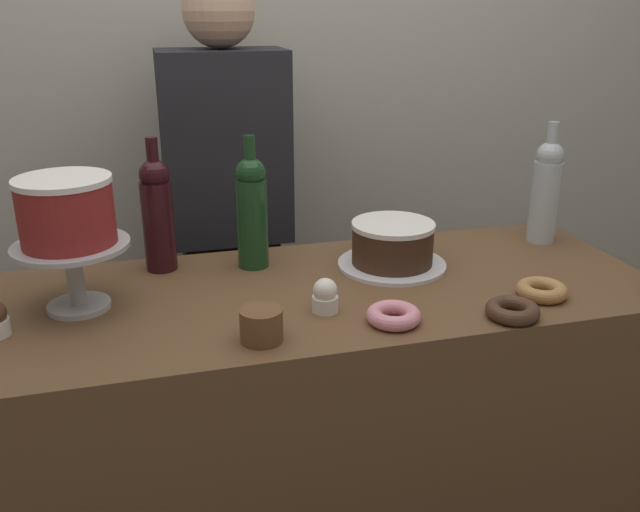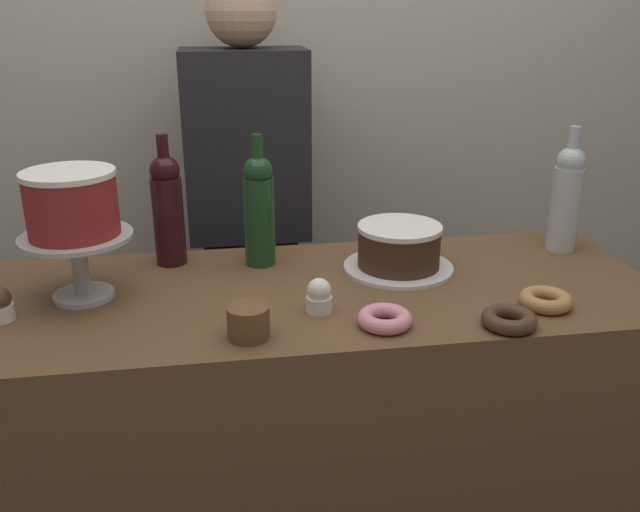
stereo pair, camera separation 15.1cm
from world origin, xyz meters
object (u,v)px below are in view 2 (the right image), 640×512
at_px(wine_bottle_clear, 566,196).
at_px(donut_pink, 385,319).
at_px(donut_chocolate, 509,319).
at_px(cake_stand_pedestal, 79,255).
at_px(donut_maple, 546,300).
at_px(cookie_stack, 249,322).
at_px(white_layer_cake, 71,203).
at_px(wine_bottle_dark_red, 168,208).
at_px(chocolate_round_cake, 399,245).
at_px(barista_figure, 250,237).
at_px(wine_bottle_green, 259,208).
at_px(cupcake_vanilla, 319,296).

height_order(wine_bottle_clear, donut_pink, wine_bottle_clear).
bearing_deg(donut_pink, donut_chocolate, -9.76).
distance_m(cake_stand_pedestal, donut_maple, 1.02).
bearing_deg(cookie_stack, white_layer_cake, 144.84).
distance_m(white_layer_cake, donut_chocolate, 0.94).
bearing_deg(cookie_stack, donut_pink, 1.20).
relative_size(wine_bottle_dark_red, cookie_stack, 3.87).
distance_m(chocolate_round_cake, donut_maple, 0.37).
height_order(chocolate_round_cake, wine_bottle_clear, wine_bottle_clear).
bearing_deg(wine_bottle_dark_red, white_layer_cake, -134.38).
xyz_separation_m(donut_maple, barista_figure, (-0.59, 0.76, -0.08)).
bearing_deg(barista_figure, cake_stand_pedestal, -125.76).
relative_size(wine_bottle_clear, donut_chocolate, 2.91).
bearing_deg(chocolate_round_cake, cake_stand_pedestal, -175.81).
bearing_deg(wine_bottle_green, wine_bottle_clear, -1.46).
height_order(wine_bottle_dark_red, cupcake_vanilla, wine_bottle_dark_red).
relative_size(wine_bottle_dark_red, cupcake_vanilla, 4.38).
bearing_deg(wine_bottle_clear, donut_maple, -121.80).
height_order(white_layer_cake, cupcake_vanilla, white_layer_cake).
bearing_deg(donut_maple, cookie_stack, -176.46).
xyz_separation_m(wine_bottle_dark_red, donut_maple, (0.81, -0.40, -0.13)).
bearing_deg(cake_stand_pedestal, cookie_stack, -35.16).
bearing_deg(cupcake_vanilla, white_layer_cake, 163.25).
distance_m(wine_bottle_green, cupcake_vanilla, 0.33).
distance_m(chocolate_round_cake, donut_chocolate, 0.37).
bearing_deg(wine_bottle_clear, donut_chocolate, -128.30).
xyz_separation_m(white_layer_cake, cupcake_vanilla, (0.51, -0.15, -0.18)).
height_order(cake_stand_pedestal, wine_bottle_dark_red, wine_bottle_dark_red).
height_order(cupcake_vanilla, donut_chocolate, cupcake_vanilla).
relative_size(cake_stand_pedestal, wine_bottle_dark_red, 0.74).
xyz_separation_m(white_layer_cake, cookie_stack, (0.35, -0.25, -0.19)).
xyz_separation_m(donut_chocolate, barista_figure, (-0.47, 0.84, -0.08)).
bearing_deg(chocolate_round_cake, wine_bottle_dark_red, 166.36).
distance_m(white_layer_cake, wine_bottle_green, 0.44).
height_order(wine_bottle_dark_red, wine_bottle_clear, same).
xyz_separation_m(wine_bottle_clear, barista_figure, (-0.80, 0.43, -0.21)).
xyz_separation_m(donut_chocolate, cookie_stack, (-0.52, 0.04, 0.02)).
bearing_deg(cookie_stack, barista_figure, 86.57).
distance_m(cake_stand_pedestal, wine_bottle_green, 0.43).
relative_size(wine_bottle_green, cupcake_vanilla, 4.38).
relative_size(chocolate_round_cake, wine_bottle_clear, 0.63).
relative_size(wine_bottle_dark_red, barista_figure, 0.20).
bearing_deg(white_layer_cake, barista_figure, 54.24).
bearing_deg(donut_pink, cake_stand_pedestal, 158.89).
bearing_deg(wine_bottle_dark_red, cupcake_vanilla, -46.55).
bearing_deg(donut_chocolate, cupcake_vanilla, 160.25).
bearing_deg(chocolate_round_cake, wine_bottle_green, 164.10).
height_order(donut_chocolate, barista_figure, barista_figure).
bearing_deg(cupcake_vanilla, wine_bottle_clear, 21.99).
relative_size(cupcake_vanilla, donut_chocolate, 0.66).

